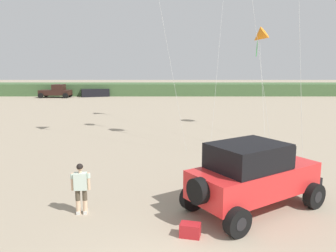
{
  "coord_description": "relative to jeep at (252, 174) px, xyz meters",
  "views": [
    {
      "loc": [
        -0.15,
        -5.97,
        4.65
      ],
      "look_at": [
        -0.11,
        5.13,
        2.64
      ],
      "focal_mm": 35.38,
      "sensor_mm": 36.0,
      "label": 1
    }
  ],
  "objects": [
    {
      "name": "jeep",
      "position": [
        0.0,
        0.0,
        0.0
      ],
      "size": [
        4.95,
        4.34,
        2.26
      ],
      "color": "red",
      "rests_on": "ground_plane"
    },
    {
      "name": "person_watching",
      "position": [
        -5.52,
        -0.34,
        -0.26
      ],
      "size": [
        0.62,
        0.33,
        1.67
      ],
      "color": "#DBB28E",
      "rests_on": "ground_plane"
    },
    {
      "name": "distant_sedan",
      "position": [
        -14.11,
        41.33,
        -0.6
      ],
      "size": [
        4.52,
        2.9,
        1.2
      ],
      "primitive_type": "cube",
      "rotation": [
        0.0,
        0.0,
        0.31
      ],
      "color": "black",
      "rests_on": "ground_plane"
    },
    {
      "name": "cooler_box",
      "position": [
        -2.15,
        -1.78,
        -1.01
      ],
      "size": [
        0.63,
        0.48,
        0.38
      ],
      "primitive_type": "cube",
      "rotation": [
        0.0,
        0.0,
        -0.23
      ],
      "color": "#B21E23",
      "rests_on": "ground_plane"
    },
    {
      "name": "kite_white_parafoil",
      "position": [
        3.97,
        14.86,
        5.61
      ],
      "size": [
        1.69,
        6.44,
        7.55
      ],
      "color": "orange",
      "rests_on": "ground_plane"
    },
    {
      "name": "distant_pickup",
      "position": [
        -19.61,
        39.66,
        -0.26
      ],
      "size": [
        4.67,
        2.52,
        1.98
      ],
      "color": "black",
      "rests_on": "ground_plane"
    },
    {
      "name": "dune_ridge",
      "position": [
        -5.92,
        44.9,
        -0.27
      ],
      "size": [
        90.0,
        6.69,
        1.87
      ],
      "primitive_type": "cube",
      "color": "#426038",
      "rests_on": "ground_plane"
    }
  ]
}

